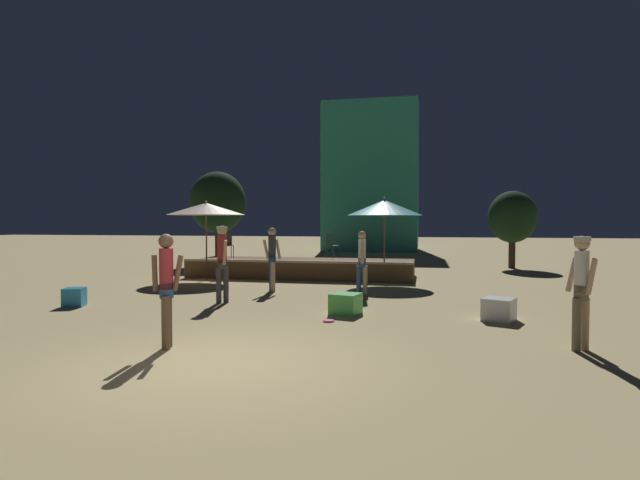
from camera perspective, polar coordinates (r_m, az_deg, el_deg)
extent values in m
plane|color=tan|center=(7.35, -11.73, -13.65)|extent=(120.00, 120.00, 0.00)
cube|color=brown|center=(18.17, -2.00, -3.24)|extent=(7.97, 2.69, 0.60)
cube|color=#CCB793|center=(16.88, -3.06, -2.49)|extent=(7.97, 0.12, 0.08)
cylinder|color=brown|center=(16.56, 7.36, -1.01)|extent=(0.05, 0.05, 2.20)
cone|color=teal|center=(16.54, 7.38, 3.69)|extent=(2.47, 2.47, 0.51)
sphere|color=teal|center=(16.55, 7.38, 4.71)|extent=(0.08, 0.08, 0.08)
cylinder|color=brown|center=(17.66, -12.85, -0.80)|extent=(0.05, 0.05, 2.23)
cone|color=beige|center=(17.65, -12.88, 3.49)|extent=(2.68, 2.68, 0.41)
sphere|color=beige|center=(17.66, -12.89, 4.29)|extent=(0.08, 0.08, 0.08)
cube|color=#2D9EDB|center=(13.14, -26.27, -5.88)|extent=(0.57, 0.57, 0.44)
cube|color=#4CC651|center=(10.83, 2.94, -7.29)|extent=(0.69, 0.69, 0.45)
cube|color=white|center=(10.75, 19.77, -7.46)|extent=(0.75, 0.75, 0.45)
cylinder|color=tan|center=(14.30, -5.39, -4.21)|extent=(0.13, 0.13, 0.85)
cylinder|color=#2D4C7F|center=(14.47, -5.58, -4.14)|extent=(0.13, 0.13, 0.85)
cylinder|color=#2D4C7F|center=(14.34, -5.49, -2.18)|extent=(0.22, 0.22, 0.24)
cylinder|color=#333842|center=(14.31, -5.50, -0.81)|extent=(0.22, 0.22, 0.65)
cylinder|color=tan|center=(14.37, -4.81, -1.06)|extent=(0.19, 0.16, 0.58)
cylinder|color=tan|center=(14.27, -6.19, -1.09)|extent=(0.21, 0.17, 0.58)
sphere|color=tan|center=(14.30, -5.50, 0.95)|extent=(0.23, 0.23, 0.23)
cylinder|color=#3F3F47|center=(12.51, -10.70, -5.06)|extent=(0.13, 0.13, 0.88)
cylinder|color=#3F3F47|center=(12.44, -11.50, -5.10)|extent=(0.13, 0.13, 0.88)
cylinder|color=#3F3F47|center=(12.42, -11.12, -2.70)|extent=(0.23, 0.23, 0.24)
cylinder|color=#B22D33|center=(12.40, -11.13, -1.05)|extent=(0.23, 0.23, 0.67)
cylinder|color=tan|center=(12.57, -11.42, -1.31)|extent=(0.20, 0.20, 0.60)
cylinder|color=tan|center=(12.23, -10.82, -1.40)|extent=(0.20, 0.20, 0.60)
sphere|color=tan|center=(12.38, -11.14, 1.06)|extent=(0.24, 0.24, 0.24)
cylinder|color=beige|center=(12.38, -11.15, 1.40)|extent=(0.26, 0.26, 0.07)
cylinder|color=#2D4C7F|center=(13.59, 4.46, -4.62)|extent=(0.13, 0.13, 0.80)
cylinder|color=tan|center=(13.60, 5.18, -4.62)|extent=(0.13, 0.13, 0.80)
cylinder|color=#2D4C7F|center=(13.55, 4.83, -2.60)|extent=(0.21, 0.21, 0.24)
cylinder|color=white|center=(13.53, 4.83, -1.21)|extent=(0.21, 0.21, 0.62)
cylinder|color=tan|center=(13.36, 4.87, -1.55)|extent=(0.09, 0.10, 0.55)
cylinder|color=tan|center=(13.70, 4.79, -1.46)|extent=(0.10, 0.14, 0.55)
sphere|color=tan|center=(13.51, 4.84, 0.55)|extent=(0.22, 0.22, 0.22)
cylinder|color=brown|center=(8.20, -17.22, -9.04)|extent=(0.13, 0.13, 0.83)
cylinder|color=brown|center=(8.37, -16.98, -8.81)|extent=(0.13, 0.13, 0.83)
cylinder|color=#2D4C7F|center=(8.21, -17.14, -5.52)|extent=(0.21, 0.21, 0.24)
cylinder|color=#B22D33|center=(8.17, -17.16, -3.16)|extent=(0.21, 0.21, 0.64)
cylinder|color=brown|center=(8.14, -15.94, -3.64)|extent=(0.20, 0.13, 0.57)
cylinder|color=brown|center=(8.21, -18.36, -3.62)|extent=(0.11, 0.10, 0.57)
sphere|color=brown|center=(8.14, -17.19, -0.12)|extent=(0.23, 0.23, 0.23)
cylinder|color=#72664C|center=(8.69, 27.26, -8.60)|extent=(0.13, 0.13, 0.82)
cylinder|color=tan|center=(8.82, 28.00, -8.45)|extent=(0.13, 0.13, 0.82)
cylinder|color=#72664C|center=(8.68, 27.69, -5.34)|extent=(0.21, 0.21, 0.24)
cylinder|color=white|center=(8.65, 27.73, -3.14)|extent=(0.21, 0.21, 0.63)
cylinder|color=tan|center=(8.54, 28.61, -3.68)|extent=(0.17, 0.20, 0.56)
cylinder|color=tan|center=(8.76, 26.85, -3.51)|extent=(0.19, 0.22, 0.56)
sphere|color=tan|center=(8.62, 27.77, -0.32)|extent=(0.22, 0.22, 0.22)
cylinder|color=beige|center=(8.62, 27.78, 0.12)|extent=(0.25, 0.25, 0.07)
cylinder|color=#1E4C47|center=(17.96, 2.18, -1.37)|extent=(0.02, 0.02, 0.45)
cylinder|color=#1E4C47|center=(18.19, 1.59, -1.32)|extent=(0.02, 0.02, 0.45)
cylinder|color=#1E4C47|center=(17.77, 1.43, -1.40)|extent=(0.02, 0.02, 0.45)
cylinder|color=#1E4C47|center=(18.01, 0.84, -1.35)|extent=(0.02, 0.02, 0.45)
cylinder|color=#1E4C47|center=(17.97, 1.51, -0.64)|extent=(0.40, 0.40, 0.02)
cube|color=#1E4C47|center=(17.86, 1.09, 0.06)|extent=(0.29, 0.26, 0.45)
cylinder|color=#2D3338|center=(18.13, -10.78, -1.37)|extent=(0.02, 0.02, 0.45)
cylinder|color=#2D3338|center=(18.21, -9.86, -1.35)|extent=(0.02, 0.02, 0.45)
cylinder|color=#2D3338|center=(18.42, -11.01, -1.32)|extent=(0.02, 0.02, 0.45)
cylinder|color=#2D3338|center=(18.50, -10.10, -1.30)|extent=(0.02, 0.02, 0.45)
cylinder|color=#2D3338|center=(18.30, -10.44, -0.63)|extent=(0.40, 0.40, 0.02)
cube|color=#2D3338|center=(18.46, -10.58, 0.09)|extent=(0.31, 0.24, 0.45)
cylinder|color=#E54C99|center=(10.05, 0.99, -9.22)|extent=(0.23, 0.23, 0.03)
cylinder|color=#3D2B1C|center=(23.78, -11.58, -0.66)|extent=(0.28, 0.28, 1.74)
ellipsoid|color=black|center=(23.77, -11.61, 4.24)|extent=(2.59, 2.59, 2.85)
cylinder|color=#3D2B1C|center=(22.97, 21.08, -1.40)|extent=(0.28, 0.28, 1.30)
ellipsoid|color=black|center=(22.93, 21.13, 2.48)|extent=(2.02, 2.02, 2.22)
cube|color=teal|center=(35.41, 5.97, 6.97)|extent=(6.39, 4.95, 10.04)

